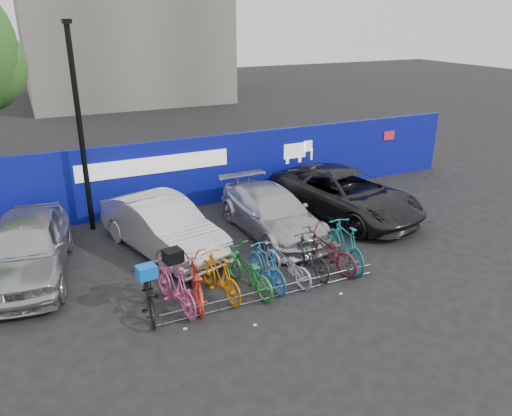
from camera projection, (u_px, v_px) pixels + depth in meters
ground at (261, 287)px, 12.19m from camera, size 100.00×100.00×0.00m
hoarding at (185, 173)px, 16.82m from camera, size 22.00×0.18×2.40m
lamppost at (80, 124)px, 14.30m from camera, size 0.25×0.50×6.11m
bike_rack at (272, 293)px, 11.63m from camera, size 5.60×0.03×0.30m
car_0 at (27, 248)px, 12.42m from camera, size 2.59×4.92×1.59m
car_1 at (162, 226)px, 13.80m from camera, size 2.84×4.81×1.50m
car_2 at (272, 212)px, 14.97m from camera, size 1.98×4.68×1.35m
car_3 at (345, 194)px, 16.27m from camera, size 3.63×5.82×1.50m
bike_0 at (149, 296)px, 10.93m from camera, size 0.83×1.80×0.91m
bike_1 at (175, 285)px, 11.12m from camera, size 0.89×2.02×1.17m
bike_2 at (195, 281)px, 11.42m from camera, size 1.05×2.09×1.05m
bike_3 at (220, 276)px, 11.61m from camera, size 0.82×1.87×1.09m
bike_4 at (248, 271)px, 11.87m from camera, size 1.01×2.07×1.04m
bike_5 at (267, 266)px, 12.07m from camera, size 0.64×1.79×1.06m
bike_6 at (287, 263)px, 12.34m from camera, size 0.97×1.87×0.93m
bike_7 at (310, 255)px, 12.63m from camera, size 0.58×1.76×1.05m
bike_8 at (327, 249)px, 12.94m from camera, size 1.18×2.14×1.07m
bike_9 at (345, 245)px, 13.01m from camera, size 0.81×2.08×1.22m
cargo_crate at (147, 272)px, 10.71m from camera, size 0.45×0.36×0.29m
cargo_topcase at (173, 256)px, 10.85m from camera, size 0.44×0.41×0.29m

